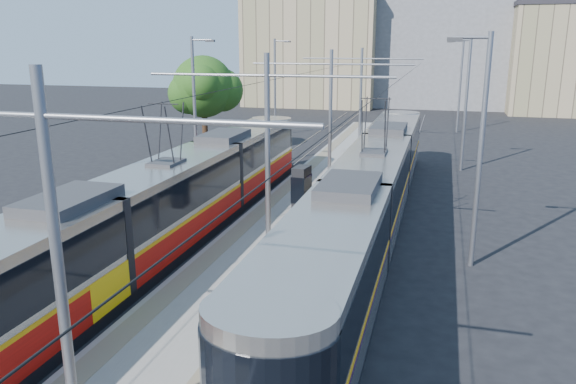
% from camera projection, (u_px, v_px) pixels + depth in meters
% --- Properties ---
extents(ground, '(160.00, 160.00, 0.00)m').
position_uv_depth(ground, '(175.00, 351.00, 14.34)').
color(ground, black).
rests_on(ground, ground).
extents(platform, '(4.00, 50.00, 0.30)m').
position_uv_depth(platform, '(318.00, 187.00, 30.14)').
color(platform, gray).
rests_on(platform, ground).
extents(tactile_strip_left, '(0.70, 50.00, 0.01)m').
position_uv_depth(tactile_strip_left, '(292.00, 182.00, 30.48)').
color(tactile_strip_left, gray).
rests_on(tactile_strip_left, platform).
extents(tactile_strip_right, '(0.70, 50.00, 0.01)m').
position_uv_depth(tactile_strip_right, '(345.00, 186.00, 29.73)').
color(tactile_strip_right, gray).
rests_on(tactile_strip_right, platform).
extents(rails, '(8.71, 70.00, 0.03)m').
position_uv_depth(rails, '(318.00, 189.00, 30.18)').
color(rails, gray).
rests_on(rails, ground).
extents(tram_left, '(2.43, 28.70, 5.50)m').
position_uv_depth(tram_left, '(169.00, 205.00, 21.24)').
color(tram_left, black).
rests_on(tram_left, ground).
extents(tram_right, '(2.43, 30.69, 5.50)m').
position_uv_depth(tram_right, '(372.00, 188.00, 23.12)').
color(tram_right, black).
rests_on(tram_right, ground).
extents(catenary, '(9.20, 70.00, 7.00)m').
position_uv_depth(catenary, '(307.00, 111.00, 26.37)').
color(catenary, slate).
rests_on(catenary, platform).
extents(street_lamps, '(15.18, 38.22, 8.00)m').
position_uv_depth(street_lamps, '(334.00, 104.00, 32.84)').
color(street_lamps, slate).
rests_on(street_lamps, ground).
extents(shelter, '(0.73, 1.06, 2.20)m').
position_uv_depth(shelter, '(301.00, 190.00, 24.33)').
color(shelter, black).
rests_on(shelter, platform).
extents(tree, '(4.71, 4.35, 6.84)m').
position_uv_depth(tree, '(208.00, 88.00, 39.05)').
color(tree, '#382314').
rests_on(tree, ground).
extents(building_left, '(16.32, 12.24, 13.65)m').
position_uv_depth(building_left, '(315.00, 50.00, 71.07)').
color(building_left, tan).
rests_on(building_left, ground).
extents(building_centre, '(18.36, 14.28, 14.72)m').
position_uv_depth(building_centre, '(446.00, 45.00, 70.55)').
color(building_centre, gray).
rests_on(building_centre, ground).
extents(building_right, '(14.28, 10.20, 11.98)m').
position_uv_depth(building_right, '(576.00, 59.00, 61.72)').
color(building_right, tan).
rests_on(building_right, ground).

